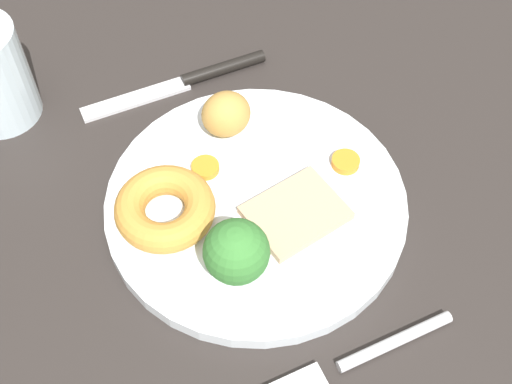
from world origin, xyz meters
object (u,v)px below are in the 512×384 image
object	(u,v)px
dinner_plate	(256,204)
broccoli_floret	(236,252)
yorkshire_pudding	(165,210)
carrot_coin_back	(205,168)
knife	(192,79)
roast_potato_left	(221,116)
carrot_coin_front	(346,162)
fork	(355,360)
meat_slice_main	(296,213)

from	to	relation	value
dinner_plate	broccoli_floret	bearing A→B (deg)	143.11
yorkshire_pudding	broccoli_floret	distance (cm)	8.03
yorkshire_pudding	carrot_coin_back	xyz separation A→B (cm)	(3.20, -4.75, -0.94)
dinner_plate	knife	distance (cm)	15.98
roast_potato_left	broccoli_floret	distance (cm)	14.52
carrot_coin_back	carrot_coin_front	bearing A→B (deg)	-112.66
roast_potato_left	yorkshire_pudding	bearing A→B (deg)	129.96
broccoli_floret	roast_potato_left	bearing A→B (deg)	-19.20
fork	meat_slice_main	bearing A→B (deg)	-96.59
yorkshire_pudding	knife	xyz separation A→B (cm)	(14.56, -8.07, -2.19)
dinner_plate	carrot_coin_front	xyz separation A→B (cm)	(-0.02, -8.48, 1.05)
dinner_plate	roast_potato_left	world-z (taller)	roast_potato_left
meat_slice_main	carrot_coin_back	world-z (taller)	meat_slice_main
carrot_coin_back	broccoli_floret	bearing A→B (deg)	170.52
yorkshire_pudding	dinner_plate	bearing A→B (deg)	-100.81
meat_slice_main	knife	world-z (taller)	meat_slice_main
fork	roast_potato_left	bearing A→B (deg)	-89.00
fork	knife	world-z (taller)	knife
meat_slice_main	fork	size ratio (longest dim) A/B	0.49
meat_slice_main	fork	bearing A→B (deg)	172.91
broccoli_floret	carrot_coin_front	bearing A→B (deg)	-65.89
yorkshire_pudding	carrot_coin_back	distance (cm)	5.80
carrot_coin_front	fork	distance (cm)	17.23
dinner_plate	carrot_coin_back	distance (cm)	5.37
roast_potato_left	carrot_coin_front	xyz separation A→B (cm)	(-7.94, -8.03, -1.72)
yorkshire_pudding	carrot_coin_front	bearing A→B (deg)	-95.14
meat_slice_main	roast_potato_left	bearing A→B (deg)	9.22
knife	carrot_coin_back	bearing A→B (deg)	74.87
carrot_coin_back	fork	size ratio (longest dim) A/B	0.16
yorkshire_pudding	fork	xyz separation A→B (cm)	(-16.71, -7.98, -2.26)
carrot_coin_back	fork	bearing A→B (deg)	-170.78
roast_potato_left	knife	size ratio (longest dim) A/B	0.24
meat_slice_main	broccoli_floret	xyz separation A→B (cm)	(-2.87, 6.51, 2.92)
knife	carrot_coin_front	bearing A→B (deg)	116.99
carrot_coin_back	dinner_plate	bearing A→B (deg)	-150.66
roast_potato_left	carrot_coin_back	bearing A→B (deg)	137.60
carrot_coin_front	meat_slice_main	bearing A→B (deg)	114.43
meat_slice_main	yorkshire_pudding	bearing A→B (deg)	65.85
dinner_plate	carrot_coin_back	bearing A→B (deg)	29.34
carrot_coin_back	fork	xyz separation A→B (cm)	(-19.91, -3.23, -1.32)
yorkshire_pudding	knife	size ratio (longest dim) A/B	0.44
knife	broccoli_floret	bearing A→B (deg)	78.07
yorkshire_pudding	broccoli_floret	world-z (taller)	broccoli_floret
meat_slice_main	fork	world-z (taller)	meat_slice_main
roast_potato_left	carrot_coin_back	world-z (taller)	roast_potato_left
meat_slice_main	yorkshire_pudding	distance (cm)	10.48
meat_slice_main	carrot_coin_back	size ratio (longest dim) A/B	3.14
fork	dinner_plate	bearing A→B (deg)	-87.07
knife	roast_potato_left	bearing A→B (deg)	89.08
carrot_coin_front	broccoli_floret	distance (cm)	14.32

